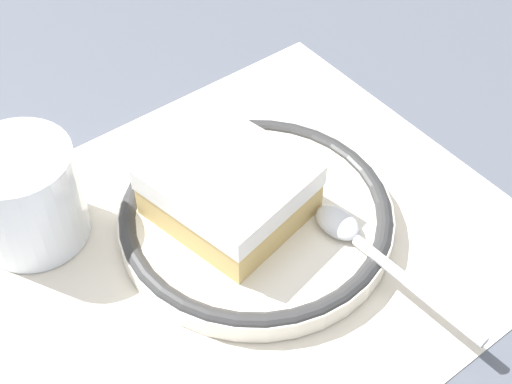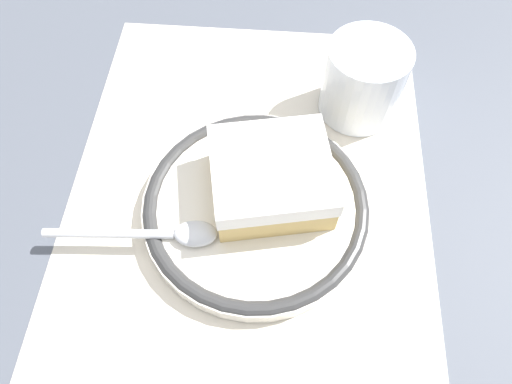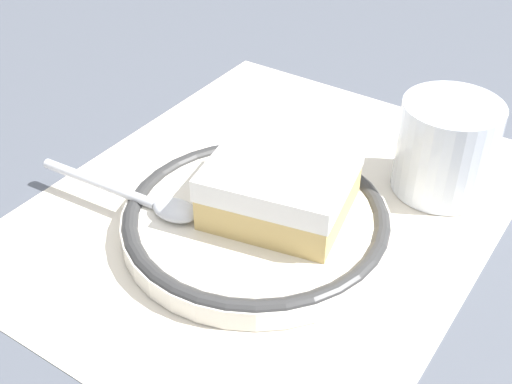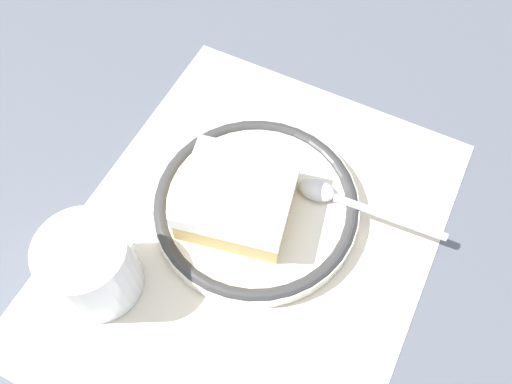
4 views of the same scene
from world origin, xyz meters
name	(u,v)px [view 4 (image 4 of 4)]	position (x,y,z in m)	size (l,w,h in m)	color
ground_plane	(249,241)	(0.00, 0.00, 0.00)	(2.40, 2.40, 0.00)	#4C515B
placemat	(249,241)	(0.00, 0.00, 0.00)	(0.40, 0.32, 0.00)	beige
plate	(256,205)	(-0.03, -0.01, 0.01)	(0.20, 0.20, 0.02)	silver
cake_slice	(237,198)	(-0.02, -0.02, 0.04)	(0.11, 0.11, 0.04)	#DBB76B
spoon	(345,200)	(-0.07, 0.07, 0.02)	(0.03, 0.14, 0.01)	silver
cup	(92,269)	(0.10, -0.10, 0.03)	(0.08, 0.08, 0.08)	silver
napkin	(258,378)	(0.11, 0.06, 0.00)	(0.12, 0.09, 0.00)	white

